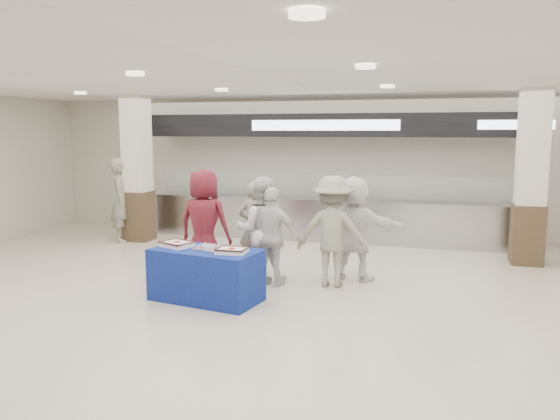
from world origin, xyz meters
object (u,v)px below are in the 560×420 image
(civilian_white, at_px, (354,228))
(soldier_bg, at_px, (121,200))
(sheet_cake_right, at_px, (232,250))
(civilian_maroon, at_px, (204,224))
(soldier_b, at_px, (332,232))
(cupcake_tray, at_px, (209,247))
(soldier_a, at_px, (255,228))
(chef_tall, at_px, (261,230))
(sheet_cake_left, at_px, (177,244))
(chef_short, at_px, (272,237))
(display_table, at_px, (206,275))

(civilian_white, xyz_separation_m, soldier_bg, (-5.40, 1.73, 0.06))
(sheet_cake_right, bearing_deg, civilian_maroon, 127.30)
(soldier_bg, bearing_deg, sheet_cake_right, -153.79)
(civilian_maroon, xyz_separation_m, soldier_b, (2.13, 0.08, -0.03))
(cupcake_tray, relative_size, soldier_a, 0.29)
(sheet_cake_right, distance_m, soldier_b, 1.79)
(sheet_cake_right, xyz_separation_m, soldier_a, (-0.24, 1.74, 0.00))
(chef_tall, relative_size, soldier_bg, 0.93)
(sheet_cake_right, height_order, soldier_b, soldier_b)
(sheet_cake_left, height_order, cupcake_tray, sheet_cake_left)
(chef_tall, bearing_deg, sheet_cake_right, 73.96)
(civilian_maroon, distance_m, chef_short, 1.24)
(sheet_cake_left, relative_size, soldier_bg, 0.29)
(soldier_b, bearing_deg, civilian_white, -123.13)
(display_table, xyz_separation_m, sheet_cake_left, (-0.48, 0.06, 0.42))
(soldier_a, bearing_deg, chef_tall, 117.03)
(display_table, bearing_deg, soldier_b, 47.28)
(civilian_maroon, xyz_separation_m, civilian_white, (2.41, 0.56, -0.05))
(chef_tall, relative_size, civilian_white, 1.00)
(sheet_cake_right, height_order, chef_tall, chef_tall)
(cupcake_tray, relative_size, chef_tall, 0.27)
(sheet_cake_left, bearing_deg, civilian_maroon, 92.18)
(civilian_maroon, relative_size, soldier_b, 1.04)
(civilian_white, bearing_deg, chef_short, 43.52)
(display_table, xyz_separation_m, civilian_white, (1.89, 1.71, 0.48))
(sheet_cake_right, relative_size, chef_short, 0.26)
(sheet_cake_right, bearing_deg, soldier_b, 49.21)
(sheet_cake_left, bearing_deg, chef_short, 38.49)
(sheet_cake_right, bearing_deg, soldier_bg, 138.04)
(display_table, bearing_deg, civilian_maroon, 124.25)
(sheet_cake_right, relative_size, soldier_b, 0.24)
(cupcake_tray, bearing_deg, chef_short, 55.74)
(cupcake_tray, xyz_separation_m, soldier_bg, (-3.54, 3.41, 0.14))
(civilian_white, bearing_deg, sheet_cake_right, 64.24)
(cupcake_tray, bearing_deg, civilian_maroon, 116.29)
(display_table, xyz_separation_m, cupcake_tray, (0.04, 0.02, 0.41))
(civilian_white, height_order, soldier_bg, soldier_bg)
(civilian_maroon, relative_size, civilian_white, 1.06)
(soldier_a, xyz_separation_m, soldier_bg, (-3.71, 1.81, 0.12))
(sheet_cake_right, bearing_deg, cupcake_tray, 161.09)
(sheet_cake_right, height_order, soldier_bg, soldier_bg)
(cupcake_tray, distance_m, soldier_bg, 4.92)
(display_table, height_order, civilian_white, civilian_white)
(cupcake_tray, bearing_deg, display_table, -153.47)
(chef_short, relative_size, civilian_white, 0.91)
(civilian_maroon, bearing_deg, chef_tall, -176.13)
(sheet_cake_right, bearing_deg, soldier_a, 97.93)
(soldier_b, bearing_deg, display_table, 34.48)
(soldier_b, height_order, civilian_white, soldier_b)
(chef_short, bearing_deg, sheet_cake_right, 84.75)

